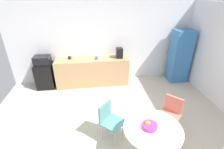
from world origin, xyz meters
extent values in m
plane|color=beige|center=(0.00, 0.00, 0.00)|extent=(6.00, 6.00, 0.00)
cube|color=silver|center=(0.00, 3.00, 1.30)|extent=(6.00, 0.10, 2.60)
cube|color=tan|center=(-0.38, 2.65, 0.45)|extent=(2.34, 0.60, 0.90)
cube|color=black|center=(-1.90, 2.65, 0.40)|extent=(0.54, 0.54, 0.80)
cube|color=black|center=(-1.90, 2.65, 0.93)|extent=(0.48, 0.38, 0.26)
cube|color=#3372B2|center=(2.55, 2.55, 0.88)|extent=(0.60, 0.50, 1.76)
cylinder|color=silver|center=(0.58, -0.30, 0.39)|extent=(0.08, 0.08, 0.71)
cylinder|color=white|center=(0.58, -0.30, 0.73)|extent=(1.01, 1.01, 0.03)
cylinder|color=silver|center=(1.17, 0.04, 0.21)|extent=(0.02, 0.02, 0.42)
cylinder|color=silver|center=(0.96, 0.27, 0.21)|extent=(0.02, 0.02, 0.42)
cylinder|color=silver|center=(1.40, 0.26, 0.21)|extent=(0.02, 0.02, 0.42)
cylinder|color=silver|center=(1.18, 0.49, 0.21)|extent=(0.02, 0.02, 0.42)
cube|color=#DB7260|center=(1.18, 0.26, 0.44)|extent=(0.59, 0.59, 0.03)
cube|color=#DB7260|center=(1.32, 0.40, 0.64)|extent=(0.29, 0.30, 0.38)
cylinder|color=silver|center=(0.19, 0.25, 0.21)|extent=(0.02, 0.02, 0.42)
cylinder|color=silver|center=(-0.02, 0.02, 0.21)|extent=(0.02, 0.02, 0.42)
cylinder|color=silver|center=(-0.05, 0.46, 0.21)|extent=(0.02, 0.02, 0.42)
cylinder|color=silver|center=(-0.25, 0.23, 0.21)|extent=(0.02, 0.02, 0.42)
cube|color=teal|center=(-0.03, 0.24, 0.44)|extent=(0.59, 0.59, 0.03)
cube|color=teal|center=(-0.18, 0.37, 0.64)|extent=(0.28, 0.31, 0.38)
cylinder|color=#D8338C|center=(0.53, -0.29, 0.78)|extent=(0.26, 0.26, 0.07)
sphere|color=orange|center=(0.48, -0.26, 0.82)|extent=(0.07, 0.07, 0.07)
sphere|color=yellow|center=(0.51, -0.25, 0.82)|extent=(0.07, 0.07, 0.07)
cylinder|color=#3F66BF|center=(-0.23, 2.59, 0.95)|extent=(0.08, 0.08, 0.09)
torus|color=#3F66BF|center=(-0.17, 2.59, 0.95)|extent=(0.06, 0.01, 0.06)
cylinder|color=black|center=(-1.08, 2.72, 0.95)|extent=(0.08, 0.08, 0.09)
torus|color=black|center=(-1.02, 2.72, 0.95)|extent=(0.06, 0.01, 0.06)
cube|color=black|center=(0.51, 2.65, 1.06)|extent=(0.20, 0.24, 0.32)
camera|label=1|loc=(-0.37, -2.24, 2.80)|focal=26.02mm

